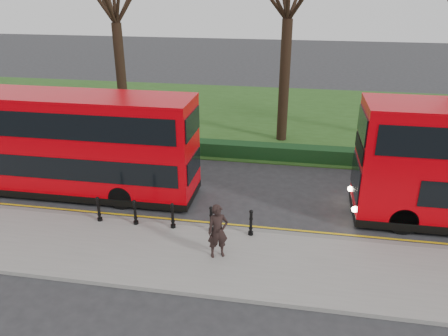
# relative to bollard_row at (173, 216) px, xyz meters

# --- Properties ---
(ground) EXTENTS (120.00, 120.00, 0.00)m
(ground) POSITION_rel_bollard_row_xyz_m (1.56, 1.35, -0.65)
(ground) COLOR #28282B
(ground) RESTS_ON ground
(pavement) EXTENTS (60.00, 4.00, 0.15)m
(pavement) POSITION_rel_bollard_row_xyz_m (1.56, -1.65, -0.57)
(pavement) COLOR gray
(pavement) RESTS_ON ground
(kerb) EXTENTS (60.00, 0.25, 0.16)m
(kerb) POSITION_rel_bollard_row_xyz_m (1.56, 0.35, -0.57)
(kerb) COLOR slate
(kerb) RESTS_ON ground
(grass_verge) EXTENTS (60.00, 18.00, 0.06)m
(grass_verge) POSITION_rel_bollard_row_xyz_m (1.56, 16.35, -0.62)
(grass_verge) COLOR #264717
(grass_verge) RESTS_ON ground
(hedge) EXTENTS (60.00, 0.90, 0.80)m
(hedge) POSITION_rel_bollard_row_xyz_m (1.56, 8.15, -0.25)
(hedge) COLOR black
(hedge) RESTS_ON ground
(yellow_line_outer) EXTENTS (60.00, 0.10, 0.01)m
(yellow_line_outer) POSITION_rel_bollard_row_xyz_m (1.56, 0.65, -0.64)
(yellow_line_outer) COLOR yellow
(yellow_line_outer) RESTS_ON ground
(yellow_line_inner) EXTENTS (60.00, 0.10, 0.01)m
(yellow_line_inner) POSITION_rel_bollard_row_xyz_m (1.56, 0.85, -0.64)
(yellow_line_inner) COLOR yellow
(yellow_line_inner) RESTS_ON ground
(bollard_row) EXTENTS (6.20, 0.15, 1.00)m
(bollard_row) POSITION_rel_bollard_row_xyz_m (0.00, 0.00, 0.00)
(bollard_row) COLOR black
(bollard_row) RESTS_ON pavement
(bus_lead) EXTENTS (11.46, 2.63, 4.56)m
(bus_lead) POSITION_rel_bollard_row_xyz_m (-5.48, 2.53, 1.65)
(bus_lead) COLOR #C90008
(bus_lead) RESTS_ON ground
(pedestrian) EXTENTS (0.84, 0.71, 1.95)m
(pedestrian) POSITION_rel_bollard_row_xyz_m (2.07, -1.55, 0.48)
(pedestrian) COLOR black
(pedestrian) RESTS_ON pavement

